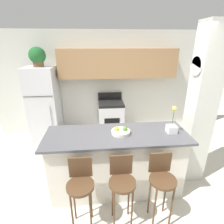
{
  "coord_description": "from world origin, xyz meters",
  "views": [
    {
      "loc": [
        -0.28,
        -2.23,
        2.24
      ],
      "look_at": [
        0.0,
        0.75,
        1.06
      ],
      "focal_mm": 28.0,
      "sensor_mm": 36.0,
      "label": 1
    }
  ],
  "objects": [
    {
      "name": "orchid_vase",
      "position": [
        0.81,
        -0.02,
        1.12
      ],
      "size": [
        0.14,
        0.14,
        0.41
      ],
      "color": "white",
      "rests_on": "counter_bar"
    },
    {
      "name": "counter_bar",
      "position": [
        0.0,
        0.0,
        0.51
      ],
      "size": [
        2.09,
        0.74,
        1.01
      ],
      "color": "silver",
      "rests_on": "ground_plane"
    },
    {
      "name": "trash_bin",
      "position": [
        -0.96,
        1.52,
        0.19
      ],
      "size": [
        0.28,
        0.28,
        0.38
      ],
      "color": "black",
      "rests_on": "ground_plane"
    },
    {
      "name": "bar_stool_left",
      "position": [
        -0.5,
        -0.57,
        0.64
      ],
      "size": [
        0.34,
        0.34,
        0.97
      ],
      "color": "#4C331E",
      "rests_on": "ground_plane"
    },
    {
      "name": "ground_plane",
      "position": [
        0.0,
        0.0,
        0.0
      ],
      "size": [
        14.0,
        14.0,
        0.0
      ],
      "primitive_type": "plane",
      "color": "beige"
    },
    {
      "name": "fruit_bowl",
      "position": [
        0.06,
        0.01,
        1.05
      ],
      "size": [
        0.27,
        0.27,
        0.11
      ],
      "color": "silver",
      "rests_on": "counter_bar"
    },
    {
      "name": "bar_stool_mid",
      "position": [
        0.0,
        -0.57,
        0.64
      ],
      "size": [
        0.34,
        0.34,
        0.97
      ],
      "color": "#4C331E",
      "rests_on": "ground_plane"
    },
    {
      "name": "wall_back",
      "position": [
        0.11,
        2.09,
        1.49
      ],
      "size": [
        5.6,
        0.38,
        2.55
      ],
      "color": "silver",
      "rests_on": "ground_plane"
    },
    {
      "name": "bar_stool_right",
      "position": [
        0.5,
        -0.57,
        0.64
      ],
      "size": [
        0.34,
        0.34,
        0.97
      ],
      "color": "#4C331E",
      "rests_on": "ground_plane"
    },
    {
      "name": "refrigerator",
      "position": [
        -1.5,
        1.77,
        0.89
      ],
      "size": [
        0.63,
        0.71,
        1.78
      ],
      "color": "silver",
      "rests_on": "ground_plane"
    },
    {
      "name": "stove_range",
      "position": [
        0.07,
        1.82,
        0.46
      ],
      "size": [
        0.61,
        0.62,
        1.07
      ],
      "color": "silver",
      "rests_on": "ground_plane"
    },
    {
      "name": "potted_plant_on_fridge",
      "position": [
        -1.5,
        1.77,
        1.99
      ],
      "size": [
        0.35,
        0.35,
        0.41
      ],
      "color": "brown",
      "rests_on": "refrigerator"
    },
    {
      "name": "pillar_right",
      "position": [
        1.35,
        0.2,
        1.28
      ],
      "size": [
        0.38,
        0.32,
        2.55
      ],
      "color": "silver",
      "rests_on": "ground_plane"
    }
  ]
}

